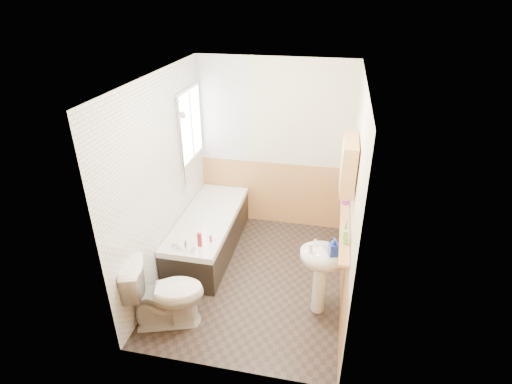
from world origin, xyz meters
TOP-DOWN VIEW (x-y plane):
  - floor at (0.00, 0.00)m, footprint 2.80×2.80m
  - ceiling at (0.00, 0.00)m, footprint 2.80×2.80m
  - wall_back at (0.00, 1.41)m, footprint 2.20×0.02m
  - wall_front at (0.00, -1.41)m, footprint 2.20×0.02m
  - wall_left at (-1.11, 0.00)m, footprint 0.02×2.80m
  - wall_right at (1.11, 0.00)m, footprint 0.02×2.80m
  - wainscot_right at (1.09, 0.00)m, footprint 0.01×2.80m
  - wainscot_front at (0.00, -1.39)m, footprint 2.20×0.01m
  - wainscot_back at (0.00, 1.39)m, footprint 2.20×0.01m
  - tile_cladding_left at (-1.09, 0.00)m, footprint 0.01×2.80m
  - tile_return_back at (-0.73, 1.39)m, footprint 0.75×0.01m
  - window at (-1.06, 0.95)m, footprint 0.03×0.79m
  - bathtub at (-0.73, 0.46)m, footprint 0.70×1.83m
  - shower_riser at (-1.04, 0.54)m, footprint 0.11×0.09m
  - toilet at (-0.76, -0.93)m, footprint 0.93×0.70m
  - sink at (0.84, -0.40)m, footprint 0.48×0.38m
  - pine_shelf at (1.04, -0.22)m, footprint 0.10×1.45m
  - medicine_cabinet at (1.01, -0.11)m, footprint 0.15×0.58m
  - foam_can at (1.04, -0.59)m, footprint 0.06×0.06m
  - green_bottle at (1.04, -0.52)m, footprint 0.05×0.05m
  - black_jar at (1.04, 0.22)m, footprint 0.10×0.10m
  - soap_bottle at (0.95, -0.45)m, footprint 0.15×0.23m
  - clear_bottle at (0.71, -0.46)m, footprint 0.05×0.05m
  - blue_gel at (-0.60, -0.23)m, footprint 0.05×0.03m
  - cream_jar at (-0.89, -0.28)m, footprint 0.09×0.09m
  - orange_bottle at (-0.50, -0.12)m, footprint 0.04×0.04m

SIDE VIEW (x-z plane):
  - floor at x=0.00m, z-range 0.00..0.00m
  - bathtub at x=-0.73m, z-range -0.06..0.63m
  - toilet at x=-0.76m, z-range 0.00..0.81m
  - wainscot_right at x=1.09m, z-range 0.00..1.00m
  - wainscot_front at x=0.00m, z-range 0.00..1.00m
  - wainscot_back at x=0.00m, z-range 0.00..1.00m
  - cream_jar at x=-0.89m, z-range 0.55..0.60m
  - sink at x=0.84m, z-range 0.12..1.04m
  - orange_bottle at x=-0.50m, z-range 0.55..0.63m
  - blue_gel at x=-0.60m, z-range 0.55..0.73m
  - soap_bottle at x=0.95m, z-range 0.81..0.91m
  - clear_bottle at x=0.71m, z-range 0.81..0.93m
  - pine_shelf at x=1.04m, z-range 1.04..1.07m
  - black_jar at x=1.04m, z-range 1.07..1.13m
  - foam_can at x=1.04m, z-range 1.07..1.22m
  - green_bottle at x=1.04m, z-range 1.07..1.31m
  - wall_back at x=0.00m, z-range 0.00..2.50m
  - wall_front at x=0.00m, z-range 0.00..2.50m
  - wall_left at x=-1.11m, z-range 0.00..2.50m
  - wall_right at x=1.11m, z-range 0.00..2.50m
  - tile_cladding_left at x=-1.09m, z-range 0.00..2.50m
  - shower_riser at x=-1.04m, z-range 0.92..2.23m
  - window at x=-1.06m, z-range 1.15..2.15m
  - medicine_cabinet at x=1.01m, z-range 1.45..1.97m
  - tile_return_back at x=-0.73m, z-range 1.00..2.50m
  - ceiling at x=0.00m, z-range 2.50..2.50m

